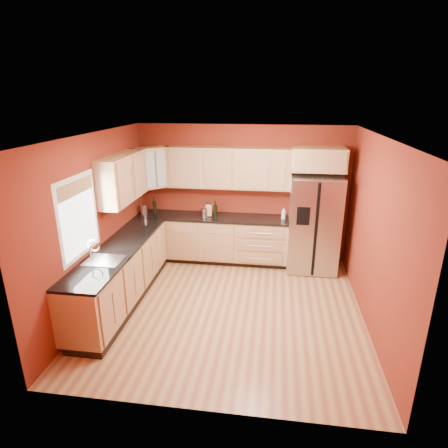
{
  "coord_description": "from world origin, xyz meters",
  "views": [
    {
      "loc": [
        0.63,
        -4.98,
        3.12
      ],
      "look_at": [
        -0.2,
        0.9,
        1.05
      ],
      "focal_mm": 30.0,
      "sensor_mm": 36.0,
      "label": 1
    }
  ],
  "objects": [
    {
      "name": "floor",
      "position": [
        0.0,
        0.0,
        0.0
      ],
      "size": [
        4.0,
        4.0,
        0.0
      ],
      "primitive_type": "plane",
      "color": "#985A3B",
      "rests_on": "ground"
    },
    {
      "name": "ceiling",
      "position": [
        0.0,
        0.0,
        2.6
      ],
      "size": [
        4.0,
        4.0,
        0.0
      ],
      "primitive_type": "plane",
      "color": "white",
      "rests_on": "wall_back"
    },
    {
      "name": "wall_back",
      "position": [
        0.0,
        2.0,
        1.3
      ],
      "size": [
        4.0,
        0.04,
        2.6
      ],
      "primitive_type": "cube",
      "color": "maroon",
      "rests_on": "floor"
    },
    {
      "name": "wall_front",
      "position": [
        0.0,
        -2.0,
        1.3
      ],
      "size": [
        4.0,
        0.04,
        2.6
      ],
      "primitive_type": "cube",
      "color": "maroon",
      "rests_on": "floor"
    },
    {
      "name": "wall_left",
      "position": [
        -2.0,
        0.0,
        1.3
      ],
      "size": [
        0.04,
        4.0,
        2.6
      ],
      "primitive_type": "cube",
      "color": "maroon",
      "rests_on": "floor"
    },
    {
      "name": "wall_right",
      "position": [
        2.0,
        0.0,
        1.3
      ],
      "size": [
        0.04,
        4.0,
        2.6
      ],
      "primitive_type": "cube",
      "color": "maroon",
      "rests_on": "floor"
    },
    {
      "name": "base_cabinets_back",
      "position": [
        -0.55,
        1.7,
        0.44
      ],
      "size": [
        2.9,
        0.6,
        0.88
      ],
      "primitive_type": "cube",
      "color": "tan",
      "rests_on": "floor"
    },
    {
      "name": "base_cabinets_left",
      "position": [
        -1.7,
        0.0,
        0.44
      ],
      "size": [
        0.6,
        2.8,
        0.88
      ],
      "primitive_type": "cube",
      "color": "tan",
      "rests_on": "floor"
    },
    {
      "name": "countertop_back",
      "position": [
        -0.55,
        1.69,
        0.9
      ],
      "size": [
        2.9,
        0.62,
        0.04
      ],
      "primitive_type": "cube",
      "color": "black",
      "rests_on": "base_cabinets_back"
    },
    {
      "name": "countertop_left",
      "position": [
        -1.69,
        0.0,
        0.9
      ],
      "size": [
        0.62,
        2.8,
        0.04
      ],
      "primitive_type": "cube",
      "color": "black",
      "rests_on": "base_cabinets_left"
    },
    {
      "name": "upper_cabinets_back",
      "position": [
        -0.25,
        1.83,
        1.83
      ],
      "size": [
        2.3,
        0.33,
        0.75
      ],
      "primitive_type": "cube",
      "color": "tan",
      "rests_on": "wall_back"
    },
    {
      "name": "upper_cabinets_left",
      "position": [
        -1.83,
        0.72,
        1.83
      ],
      "size": [
        0.33,
        1.35,
        0.75
      ],
      "primitive_type": "cube",
      "color": "tan",
      "rests_on": "wall_left"
    },
    {
      "name": "corner_upper_cabinet",
      "position": [
        -1.67,
        1.67,
        1.83
      ],
      "size": [
        0.67,
        0.67,
        0.75
      ],
      "primitive_type": "cube",
      "rotation": [
        0.0,
        0.0,
        0.79
      ],
      "color": "tan",
      "rests_on": "wall_back"
    },
    {
      "name": "over_fridge_cabinet",
      "position": [
        1.35,
        1.7,
        2.05
      ],
      "size": [
        0.92,
        0.6,
        0.4
      ],
      "primitive_type": "cube",
      "color": "tan",
      "rests_on": "wall_back"
    },
    {
      "name": "refrigerator",
      "position": [
        1.35,
        1.62,
        0.89
      ],
      "size": [
        0.9,
        0.75,
        1.78
      ],
      "primitive_type": "cube",
      "color": "silver",
      "rests_on": "floor"
    },
    {
      "name": "window",
      "position": [
        -1.98,
        -0.5,
        1.55
      ],
      "size": [
        0.03,
        0.9,
        1.0
      ],
      "primitive_type": "cube",
      "color": "white",
      "rests_on": "wall_left"
    },
    {
      "name": "sink_faucet",
      "position": [
        -1.69,
        -0.5,
        1.07
      ],
      "size": [
        0.5,
        0.42,
        0.3
      ],
      "primitive_type": null,
      "color": "silver",
      "rests_on": "countertop_left"
    },
    {
      "name": "canister_left",
      "position": [
        -1.85,
        1.62,
        1.02
      ],
      "size": [
        0.15,
        0.15,
        0.2
      ],
      "primitive_type": "cylinder",
      "rotation": [
        0.0,
        0.0,
        -0.24
      ],
      "color": "silver",
      "rests_on": "countertop_back"
    },
    {
      "name": "canister_right",
      "position": [
        -0.67,
        1.62,
        1.0
      ],
      "size": [
        0.11,
        0.11,
        0.17
      ],
      "primitive_type": "cylinder",
      "rotation": [
        0.0,
        0.0,
        -0.1
      ],
      "color": "silver",
      "rests_on": "countertop_back"
    },
    {
      "name": "wine_bottle_a",
      "position": [
        -1.67,
        1.72,
        1.08
      ],
      "size": [
        0.09,
        0.09,
        0.33
      ],
      "primitive_type": null,
      "rotation": [
        0.0,
        0.0,
        0.3
      ],
      "color": "black",
      "rests_on": "countertop_back"
    },
    {
      "name": "wine_bottle_b",
      "position": [
        -0.48,
        1.7,
        1.07
      ],
      "size": [
        0.08,
        0.08,
        0.3
      ],
      "primitive_type": null,
      "rotation": [
        0.0,
        0.0,
        -0.25
      ],
      "color": "black",
      "rests_on": "countertop_back"
    },
    {
      "name": "knife_block",
      "position": [
        -0.6,
        1.71,
        1.03
      ],
      "size": [
        0.12,
        0.11,
        0.22
      ],
      "primitive_type": "cube",
      "rotation": [
        0.0,
        0.0,
        0.05
      ],
      "color": "tan",
      "rests_on": "countertop_back"
    },
    {
      "name": "soap_dispenser",
      "position": [
        0.8,
        1.71,
        1.02
      ],
      "size": [
        0.09,
        0.09,
        0.21
      ],
      "primitive_type": "cylinder",
      "rotation": [
        0.0,
        0.0,
        -0.41
      ],
      "color": "white",
      "rests_on": "countertop_back"
    }
  ]
}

